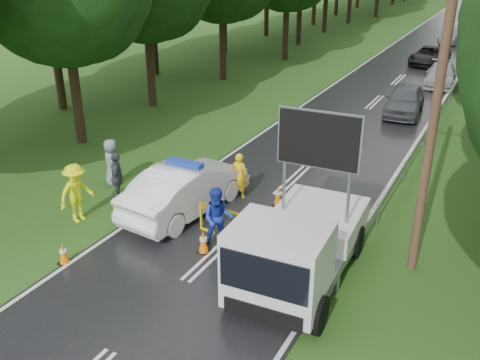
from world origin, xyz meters
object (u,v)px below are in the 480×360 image
Objects in this scene: queue_car_fourth at (452,36)px; barrier at (231,218)px; work_truck at (297,246)px; queue_car_second at (441,75)px; queue_car_first at (405,100)px; police_sedan at (186,189)px; officer at (239,176)px; civilian at (218,218)px; queue_car_third at (430,56)px.

barrier is at bearing -84.87° from queue_car_fourth.
work_truck reaches higher than queue_car_second.
queue_car_first is at bearing -81.39° from queue_car_fourth.
queue_car_first is (-0.75, 16.80, -0.42)m from work_truck.
police_sedan is 2.18× the size of barrier.
queue_car_fourth is at bearing 94.53° from barrier.
officer is 0.38× the size of queue_car_second.
barrier is at bearing 45.22° from civilian.
queue_car_third is at bearing -93.62° from officer.
queue_car_first is at bearing -80.55° from queue_car_third.
work_truck is 3.35× the size of officer.
civilian reaches higher than queue_car_first.
queue_car_second is (4.76, 21.87, -0.20)m from police_sedan.
queue_car_first is (4.05, 14.59, -0.08)m from police_sedan.
work_truck is at bearing -92.46° from queue_car_first.
barrier is at bearing 151.36° from work_truck.
officer reaches higher than queue_car_third.
work_truck is 16.82m from queue_car_first.
barrier is (2.21, -0.95, -0.09)m from police_sedan.
queue_car_second is at bearing -77.96° from queue_car_fourth.
work_truck reaches higher than officer.
police_sedan is 28.04m from queue_car_third.
queue_car_second is 16.04m from queue_car_fourth.
work_truck is 1.36× the size of queue_car_fourth.
queue_car_third is at bearing 90.67° from work_truck.
queue_car_first is 13.32m from queue_car_third.
civilian is 23.48m from queue_car_second.
queue_car_third is (3.05, 27.87, -0.18)m from police_sedan.
civilian reaches higher than barrier.
queue_car_fourth is at bearing 89.54° from work_truck.
work_truck reaches higher than queue_car_fourth.
police_sedan is 37.98m from queue_car_fourth.
barrier is 0.54× the size of queue_car_first.
police_sedan is at bearing 118.62° from civilian.
work_truck reaches higher than queue_car_third.
officer reaches higher than queue_car_second.
civilian is 16.17m from queue_car_first.
civilian is at bearing -85.10° from queue_car_fourth.
officer is 36.11m from queue_car_fourth.
officer is at bearing -114.14° from police_sedan.
police_sedan reaches higher than barrier.
police_sedan reaches higher than queue_car_third.
work_truck reaches higher than police_sedan.
work_truck is at bearing 133.88° from officer.
police_sedan is at bearing -88.25° from queue_car_fourth.
work_truck is 24.08m from queue_car_second.
civilian is at bearing 150.68° from police_sedan.
officer is 26.15m from queue_car_third.
queue_car_first reaches higher than barrier.
officer is 13.14m from queue_car_first.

